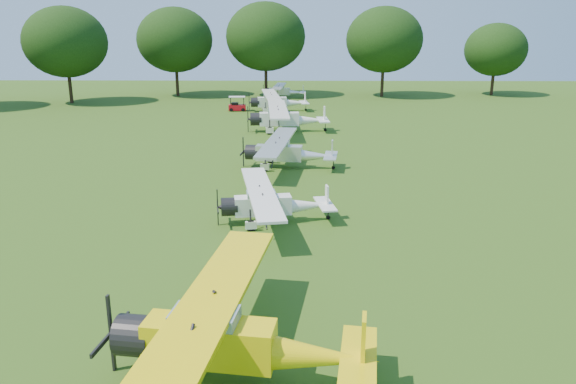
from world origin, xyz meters
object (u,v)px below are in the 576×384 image
(aircraft_7, at_px, (283,90))
(golf_cart, at_px, (237,106))
(aircraft_6, at_px, (277,100))
(aircraft_3, at_px, (272,202))
(aircraft_5, at_px, (285,117))
(aircraft_4, at_px, (286,151))
(aircraft_2, at_px, (229,337))

(aircraft_7, xyz_separation_m, golf_cart, (-5.09, -12.13, -0.52))
(aircraft_7, distance_m, golf_cart, 13.16)
(aircraft_7, bearing_deg, aircraft_6, -88.18)
(aircraft_3, xyz_separation_m, aircraft_7, (-0.74, 51.04, -0.01))
(aircraft_5, bearing_deg, aircraft_4, -92.32)
(aircraft_7, relative_size, golf_cart, 4.56)
(aircraft_2, bearing_deg, aircraft_7, 97.99)
(aircraft_2, bearing_deg, golf_cart, 103.59)
(aircraft_2, relative_size, aircraft_3, 1.28)
(aircraft_5, relative_size, aircraft_7, 1.30)
(aircraft_2, distance_m, aircraft_5, 38.80)
(aircraft_3, bearing_deg, aircraft_6, 82.11)
(aircraft_2, relative_size, aircraft_5, 0.99)
(aircraft_2, bearing_deg, aircraft_5, 96.78)
(aircraft_4, xyz_separation_m, aircraft_7, (-1.24, 39.60, -0.15))
(aircraft_4, distance_m, aircraft_7, 39.62)
(aircraft_4, bearing_deg, aircraft_2, -85.91)
(aircraft_2, xyz_separation_m, aircraft_5, (0.71, 38.80, 0.02))
(aircraft_3, bearing_deg, aircraft_7, 81.24)
(aircraft_3, relative_size, aircraft_4, 0.88)
(aircraft_7, bearing_deg, aircraft_3, -85.44)
(aircraft_5, xyz_separation_m, aircraft_6, (-1.30, 13.13, -0.13))
(aircraft_3, distance_m, aircraft_6, 38.67)
(aircraft_5, bearing_deg, aircraft_7, 88.20)
(aircraft_2, relative_size, aircraft_6, 1.09)
(aircraft_2, xyz_separation_m, golf_cart, (-5.26, 52.19, -0.83))
(aircraft_6, height_order, aircraft_7, aircraft_6)
(aircraft_6, bearing_deg, aircraft_3, -95.37)
(golf_cart, bearing_deg, aircraft_5, -70.09)
(aircraft_3, height_order, golf_cart, aircraft_3)
(aircraft_5, distance_m, aircraft_6, 13.20)
(aircraft_4, height_order, aircraft_6, aircraft_6)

